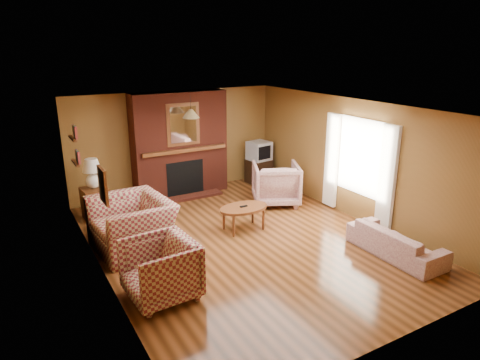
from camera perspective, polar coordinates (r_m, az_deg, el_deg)
floor at (r=7.83m, az=0.78°, el=-8.09°), size 6.50×6.50×0.00m
ceiling at (r=7.13m, az=0.87°, el=9.58°), size 6.50×6.50×0.00m
wall_back at (r=10.23m, az=-8.56°, el=5.01°), size 6.50×0.00×6.50m
wall_front at (r=5.08m, az=20.18°, el=-9.16°), size 6.50×0.00×6.50m
wall_left at (r=6.54m, az=-18.38°, el=-2.93°), size 0.00×6.50×6.50m
wall_right at (r=8.89m, az=14.83°, el=2.71°), size 0.00×6.50×6.50m
fireplace at (r=9.99m, az=-7.99°, el=4.63°), size 2.20×0.82×2.40m
window_right at (r=8.74m, az=15.48°, el=1.90°), size 0.10×1.85×2.00m
bookshelf at (r=8.23m, az=-21.13°, el=4.29°), size 0.09×0.55×0.71m
botanical_print at (r=6.16m, az=-17.79°, el=-0.69°), size 0.05×0.40×0.50m
pendant_light at (r=9.21m, az=-6.57°, el=8.78°), size 0.36×0.36×0.48m
plaid_loveseat at (r=7.60m, az=-14.20°, el=-5.81°), size 1.32×1.48×0.89m
plaid_armchair at (r=6.13m, az=-10.59°, el=-11.68°), size 0.99×0.97×0.85m
floral_sofa at (r=7.69m, az=20.06°, el=-7.72°), size 0.66×1.68×0.49m
floral_armchair at (r=9.50m, az=4.81°, el=-0.48°), size 1.32×1.33×0.92m
coffee_table at (r=8.12m, az=0.49°, el=-3.94°), size 0.97×0.60×0.49m
side_table at (r=9.17m, az=-18.70°, el=-2.94°), size 0.52×0.52×0.64m
table_lamp at (r=8.97m, az=-19.11°, el=1.01°), size 0.37×0.37×0.61m
tv_stand at (r=10.96m, az=2.53°, el=1.20°), size 0.58×0.53×0.61m
crt_tv at (r=10.82m, az=2.58°, el=3.92°), size 0.58×0.57×0.46m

